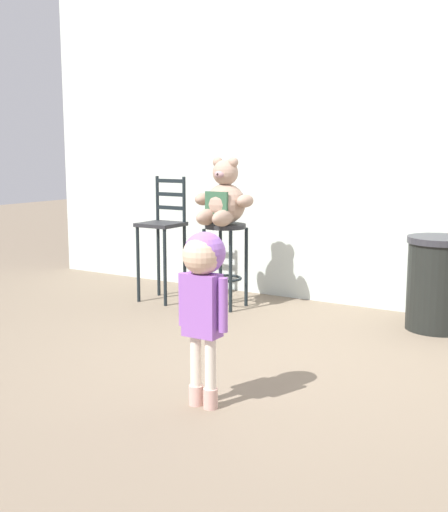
% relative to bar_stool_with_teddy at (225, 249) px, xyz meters
% --- Properties ---
extents(ground_plane, '(24.00, 24.00, 0.00)m').
position_rel_bar_stool_with_teddy_xyz_m(ground_plane, '(1.12, -1.20, -0.54)').
color(ground_plane, '#786855').
extents(building_wall, '(7.52, 0.30, 3.77)m').
position_rel_bar_stool_with_teddy_xyz_m(building_wall, '(1.12, 0.82, 1.34)').
color(building_wall, silver).
rests_on(building_wall, ground_plane).
extents(bar_stool_with_teddy, '(0.37, 0.37, 0.77)m').
position_rel_bar_stool_with_teddy_xyz_m(bar_stool_with_teddy, '(0.00, 0.00, 0.00)').
color(bar_stool_with_teddy, '#26272A').
rests_on(bar_stool_with_teddy, ground_plane).
extents(teddy_bear, '(0.57, 0.51, 0.60)m').
position_rel_bar_stool_with_teddy_xyz_m(teddy_bear, '(-0.00, -0.03, 0.45)').
color(teddy_bear, tan).
rests_on(teddy_bear, bar_stool_with_teddy).
extents(child_walking, '(0.32, 0.25, 0.99)m').
position_rel_bar_stool_with_teddy_xyz_m(child_walking, '(1.12, -2.06, 0.18)').
color(child_walking, '#D3A397').
rests_on(child_walking, ground_plane).
extents(trash_bin, '(0.52, 0.52, 0.75)m').
position_rel_bar_stool_with_teddy_xyz_m(trash_bin, '(1.84, 0.25, -0.17)').
color(trash_bin, black).
rests_on(trash_bin, ground_plane).
extents(bar_chair_empty, '(0.37, 0.37, 1.18)m').
position_rel_bar_stool_with_teddy_xyz_m(bar_chair_empty, '(-0.66, -0.06, 0.12)').
color(bar_chair_empty, '#26272A').
rests_on(bar_chair_empty, ground_plane).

